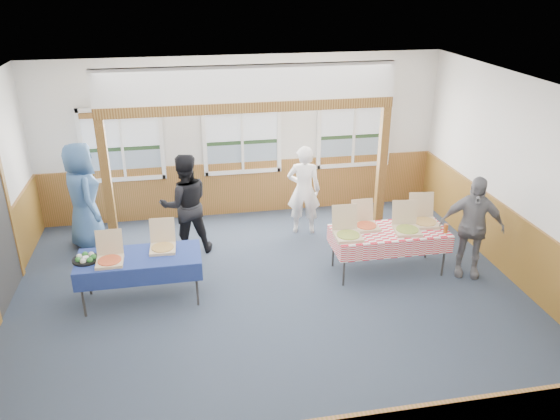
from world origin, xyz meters
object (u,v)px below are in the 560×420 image
object	(u,v)px
person_grey	(472,227)
table_left	(139,259)
woman_white	(304,190)
man_blue	(83,196)
table_right	(389,233)
woman_black	(185,204)

from	to	relation	value
person_grey	table_left	bearing A→B (deg)	-158.02
woman_white	person_grey	size ratio (longest dim) A/B	1.00
man_blue	person_grey	bearing A→B (deg)	-130.53
table_right	woman_black	world-z (taller)	woman_black
table_left	person_grey	distance (m)	5.25
table_right	person_grey	xyz separation A→B (m)	(1.26, -0.31, 0.16)
table_left	woman_white	xyz separation A→B (m)	(2.94, 1.88, 0.16)
woman_white	person_grey	bearing A→B (deg)	151.73
woman_white	person_grey	distance (m)	3.08
table_left	table_right	distance (m)	3.98
man_blue	person_grey	xyz separation A→B (m)	(6.29, -2.23, -0.11)
table_left	man_blue	world-z (taller)	man_blue
table_right	man_blue	world-z (taller)	man_blue
woman_white	table_left	bearing A→B (deg)	45.81
table_left	table_right	bearing A→B (deg)	7.48
table_left	woman_white	distance (m)	3.49
woman_white	man_blue	world-z (taller)	man_blue
table_left	table_right	size ratio (longest dim) A/B	0.95
table_right	woman_white	size ratio (longest dim) A/B	1.15
man_blue	table_right	bearing A→B (deg)	-131.90
man_blue	person_grey	world-z (taller)	man_blue
table_left	woman_black	world-z (taller)	woman_black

